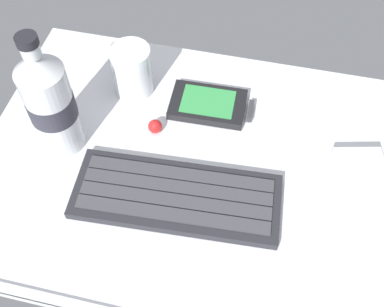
% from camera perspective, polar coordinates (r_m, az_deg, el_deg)
% --- Properties ---
extents(ground_plane, '(0.64, 0.48, 0.03)m').
position_cam_1_polar(ground_plane, '(0.70, -0.04, -2.00)').
color(ground_plane, silver).
extents(keyboard, '(0.30, 0.13, 0.02)m').
position_cam_1_polar(keyboard, '(0.66, -1.91, -5.24)').
color(keyboard, '#232328').
rests_on(keyboard, ground_plane).
extents(handheld_device, '(0.13, 0.08, 0.02)m').
position_cam_1_polar(handheld_device, '(0.76, 2.43, 5.95)').
color(handheld_device, black).
rests_on(handheld_device, ground_plane).
extents(juice_cup, '(0.06, 0.06, 0.09)m').
position_cam_1_polar(juice_cup, '(0.77, -7.30, 9.87)').
color(juice_cup, silver).
rests_on(juice_cup, ground_plane).
extents(water_bottle, '(0.07, 0.07, 0.21)m').
position_cam_1_polar(water_bottle, '(0.68, -16.93, 6.01)').
color(water_bottle, silver).
rests_on(water_bottle, ground_plane).
extents(charger_block, '(0.08, 0.07, 0.02)m').
position_cam_1_polar(charger_block, '(0.72, 19.72, -1.63)').
color(charger_block, white).
rests_on(charger_block, ground_plane).
extents(trackball_mouse, '(0.02, 0.02, 0.02)m').
position_cam_1_polar(trackball_mouse, '(0.72, -4.54, 3.33)').
color(trackball_mouse, red).
rests_on(trackball_mouse, ground_plane).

